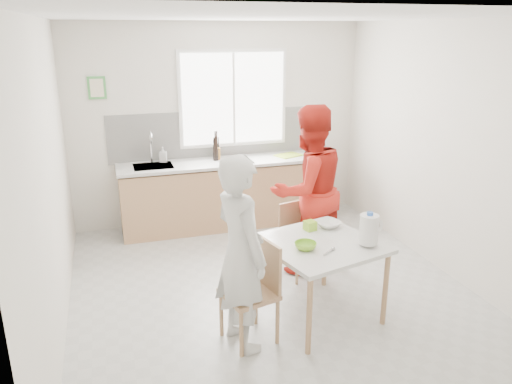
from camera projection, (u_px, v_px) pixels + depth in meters
ground at (271, 291)px, 5.19m from camera, size 4.50×4.50×0.00m
room_shell at (273, 135)px, 4.68m from camera, size 4.50×4.50×4.50m
window at (233, 99)px, 6.74m from camera, size 1.50×0.06×1.30m
backsplash at (220, 134)px, 6.84m from camera, size 3.00×0.02×0.65m
picture_frame at (97, 88)px, 6.19m from camera, size 0.22×0.03×0.28m
kitchen_counter at (225, 196)px, 6.83m from camera, size 2.84×0.64×1.37m
dining_table at (319, 250)px, 4.55m from camera, size 1.19×1.19×0.75m
chair_left at (256, 287)px, 4.26m from camera, size 0.50×0.50×0.90m
chair_far at (298, 236)px, 5.45m from camera, size 0.45×0.45×0.81m
person_white at (241, 254)px, 4.09m from camera, size 0.54×0.69×1.68m
person_red at (308, 191)px, 5.39m from camera, size 1.05×0.91×1.86m
bowl_green at (305, 246)px, 4.37m from camera, size 0.24×0.24×0.06m
bowl_white at (328, 224)px, 4.86m from camera, size 0.29×0.29×0.06m
milk_jug at (369, 229)px, 4.40m from camera, size 0.23×0.17×0.30m
green_box at (310, 226)px, 4.78m from camera, size 0.12×0.12×0.09m
spoon at (328, 252)px, 4.30m from camera, size 0.14×0.10×0.01m
cutting_board at (289, 155)px, 6.93m from camera, size 0.42×0.36×0.01m
wine_bottle_a at (215, 149)px, 6.63m from camera, size 0.07×0.07×0.32m
wine_bottle_b at (217, 147)px, 6.76m from camera, size 0.07×0.07×0.30m
jar_amber at (218, 154)px, 6.71m from camera, size 0.06×0.06×0.16m
soap_bottle at (163, 154)px, 6.58m from camera, size 0.11×0.12×0.20m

